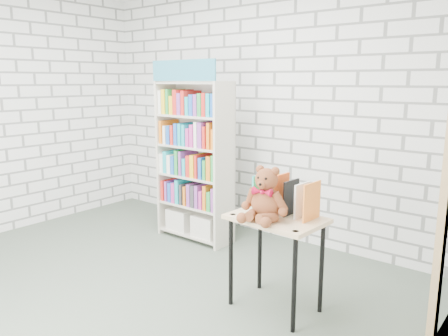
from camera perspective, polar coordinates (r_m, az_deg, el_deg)
The scene contains 7 objects.
ground at distance 3.92m, azimuth -13.54°, elevation -15.36°, with size 4.50×4.50×0.00m, color #495547.
room_shell at distance 3.51m, azimuth -14.91°, elevation 11.66°, with size 4.52×4.02×2.81m.
bookshelf at distance 4.77m, azimuth -3.82°, elevation 1.03°, with size 0.87×0.34×1.95m.
display_table at distance 3.34m, azimuth 6.84°, elevation -8.03°, with size 0.72×0.52×0.74m.
table_books at distance 3.36m, azimuth 8.04°, elevation -3.56°, with size 0.49×0.24×0.29m.
teddy_bear at distance 3.20m, azimuth 5.37°, elevation -3.98°, with size 0.37×0.34×0.40m.
door_trim at distance 3.18m, azimuth 27.03°, elevation -2.47°, with size 0.05×0.12×2.10m, color tan.
Camera 1 is at (2.82, -2.10, 1.74)m, focal length 35.00 mm.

